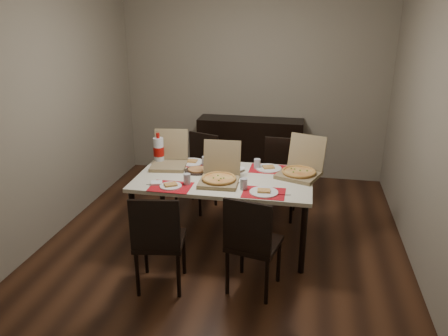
{
  "coord_description": "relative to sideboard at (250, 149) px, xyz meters",
  "views": [
    {
      "loc": [
        0.79,
        -4.27,
        2.39
      ],
      "look_at": [
        -0.01,
        -0.15,
        0.85
      ],
      "focal_mm": 35.0,
      "sensor_mm": 36.0,
      "label": 1
    }
  ],
  "objects": [
    {
      "name": "dining_table",
      "position": [
        -0.01,
        -1.93,
        0.23
      ],
      "size": [
        1.8,
        1.0,
        0.75
      ],
      "color": "beige",
      "rests_on": "ground"
    },
    {
      "name": "faina_plate",
      "position": [
        -0.32,
        -1.82,
        0.31
      ],
      "size": [
        0.27,
        0.27,
        0.03
      ],
      "color": "black",
      "rests_on": "dining_table"
    },
    {
      "name": "pizza_box_left",
      "position": [
        -0.67,
        -1.71,
        0.36
      ],
      "size": [
        0.42,
        0.46,
        0.38
      ],
      "color": "olive",
      "rests_on": "dining_table"
    },
    {
      "name": "setting_far_right",
      "position": [
        0.39,
        -1.61,
        0.32
      ],
      "size": [
        0.46,
        0.3,
        0.11
      ],
      "color": "red",
      "rests_on": "dining_table"
    },
    {
      "name": "chair_far_left",
      "position": [
        -0.5,
        -1.08,
        0.06
      ],
      "size": [
        0.54,
        0.54,
        0.93
      ],
      "color": "black",
      "rests_on": "ground"
    },
    {
      "name": "napkin_loose",
      "position": [
        0.14,
        -2.03,
        0.31
      ],
      "size": [
        0.16,
        0.16,
        0.02
      ],
      "primitive_type": "cube",
      "rotation": [
        0.0,
        0.0,
        0.74
      ],
      "color": "white",
      "rests_on": "dining_table"
    },
    {
      "name": "room_walls",
      "position": [
        0.0,
        -1.35,
        1.28
      ],
      "size": [
        3.84,
        4.02,
        2.62
      ],
      "color": "gray",
      "rests_on": "ground"
    },
    {
      "name": "soda_bottle",
      "position": [
        -0.81,
        -1.66,
        0.45
      ],
      "size": [
        0.12,
        0.12,
        0.35
      ],
      "color": "silver",
      "rests_on": "dining_table"
    },
    {
      "name": "sideboard",
      "position": [
        0.0,
        0.0,
        0.0
      ],
      "size": [
        1.5,
        0.4,
        0.9
      ],
      "primitive_type": "cube",
      "color": "black",
      "rests_on": "ground"
    },
    {
      "name": "setting_near_right",
      "position": [
        0.39,
        -2.26,
        0.32
      ],
      "size": [
        0.49,
        0.3,
        0.11
      ],
      "color": "red",
      "rests_on": "dining_table"
    },
    {
      "name": "chair_near_left",
      "position": [
        -0.4,
        -2.89,
        0.06
      ],
      "size": [
        0.48,
        0.48,
        0.93
      ],
      "color": "black",
      "rests_on": "ground"
    },
    {
      "name": "dip_bowl",
      "position": [
        0.1,
        -1.72,
        0.32
      ],
      "size": [
        0.18,
        0.18,
        0.03
      ],
      "primitive_type": "imported",
      "rotation": [
        0.0,
        0.0,
        -0.42
      ],
      "color": "white",
      "rests_on": "dining_table"
    },
    {
      "name": "pizza_box_right",
      "position": [
        0.76,
        -1.74,
        0.36
      ],
      "size": [
        0.52,
        0.55,
        0.4
      ],
      "color": "olive",
      "rests_on": "dining_table"
    },
    {
      "name": "ground",
      "position": [
        0.0,
        -1.78,
        -0.46
      ],
      "size": [
        3.8,
        4.0,
        0.02
      ],
      "primitive_type": "cube",
      "color": "#422414",
      "rests_on": "ground"
    },
    {
      "name": "pizza_box_center",
      "position": [
        -0.03,
        -2.08,
        0.36
      ],
      "size": [
        0.4,
        0.44,
        0.38
      ],
      "color": "olive",
      "rests_on": "dining_table"
    },
    {
      "name": "setting_near_left",
      "position": [
        -0.45,
        -2.26,
        0.32
      ],
      "size": [
        0.45,
        0.3,
        0.11
      ],
      "color": "red",
      "rests_on": "dining_table"
    },
    {
      "name": "chair_far_right",
      "position": [
        0.51,
        -1.1,
        0.06
      ],
      "size": [
        0.44,
        0.44,
        0.93
      ],
      "color": "black",
      "rests_on": "ground"
    },
    {
      "name": "setting_far_left",
      "position": [
        -0.43,
        -1.59,
        0.32
      ],
      "size": [
        0.48,
        0.3,
        0.11
      ],
      "color": "red",
      "rests_on": "dining_table"
    },
    {
      "name": "chair_near_right",
      "position": [
        0.39,
        -2.77,
        0.06
      ],
      "size": [
        0.5,
        0.5,
        0.93
      ],
      "color": "black",
      "rests_on": "ground"
    }
  ]
}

